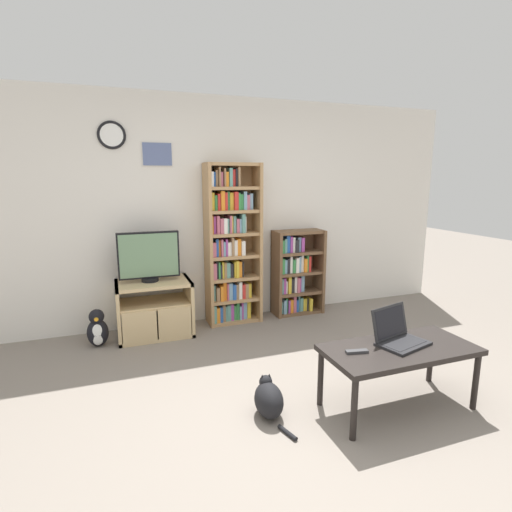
{
  "coord_description": "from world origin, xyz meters",
  "views": [
    {
      "loc": [
        -1.2,
        -2.18,
        1.7
      ],
      "look_at": [
        0.07,
        1.3,
        0.97
      ],
      "focal_mm": 28.0,
      "sensor_mm": 36.0,
      "label": 1
    }
  ],
  "objects": [
    {
      "name": "tv_stand",
      "position": [
        -0.82,
        2.08,
        0.3
      ],
      "size": [
        0.78,
        0.52,
        0.6
      ],
      "color": "tan",
      "rests_on": "ground_plane"
    },
    {
      "name": "wall_back",
      "position": [
        -0.01,
        2.4,
        1.3
      ],
      "size": [
        6.17,
        0.09,
        2.6
      ],
      "color": "silver",
      "rests_on": "ground_plane"
    },
    {
      "name": "penguin_figurine",
      "position": [
        -1.41,
        1.97,
        0.18
      ],
      "size": [
        0.21,
        0.19,
        0.39
      ],
      "color": "black",
      "rests_on": "ground_plane"
    },
    {
      "name": "bookshelf_short",
      "position": [
        0.92,
        2.22,
        0.51
      ],
      "size": [
        0.63,
        0.29,
        1.06
      ],
      "color": "brown",
      "rests_on": "ground_plane"
    },
    {
      "name": "remote_near_laptop",
      "position": [
        0.37,
        0.05,
        0.49
      ],
      "size": [
        0.17,
        0.07,
        0.02
      ],
      "rotation": [
        0.0,
        0.0,
        4.52
      ],
      "color": "#38383A",
      "rests_on": "coffee_table"
    },
    {
      "name": "ground_plane",
      "position": [
        0.0,
        0.0,
        0.0
      ],
      "size": [
        18.0,
        18.0,
        0.0
      ],
      "primitive_type": "plane",
      "color": "gray"
    },
    {
      "name": "television",
      "position": [
        -0.85,
        2.1,
        0.87
      ],
      "size": [
        0.64,
        0.18,
        0.54
      ],
      "color": "black",
      "rests_on": "tv_stand"
    },
    {
      "name": "coffee_table",
      "position": [
        0.72,
        0.03,
        0.43
      ],
      "size": [
        1.13,
        0.53,
        0.48
      ],
      "color": "black",
      "rests_on": "ground_plane"
    },
    {
      "name": "laptop",
      "position": [
        0.76,
        0.1,
        0.54
      ],
      "size": [
        0.44,
        0.38,
        0.26
      ],
      "rotation": [
        0.0,
        0.0,
        0.27
      ],
      "color": "#232326",
      "rests_on": "coffee_table"
    },
    {
      "name": "bookshelf_tall",
      "position": [
        0.08,
        2.21,
        0.9
      ],
      "size": [
        0.63,
        0.31,
        1.86
      ],
      "color": "tan",
      "rests_on": "ground_plane"
    },
    {
      "name": "cat",
      "position": [
        -0.22,
        0.26,
        0.12
      ],
      "size": [
        0.23,
        0.5,
        0.28
      ],
      "rotation": [
        0.0,
        0.0,
        -0.1
      ],
      "color": "black",
      "rests_on": "ground_plane"
    }
  ]
}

